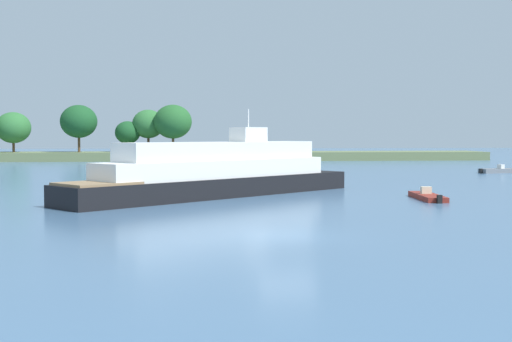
# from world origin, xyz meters

# --- Properties ---
(ground_plane) EXTENTS (400.00, 400.00, 0.00)m
(ground_plane) POSITION_xyz_m (0.00, 0.00, 0.00)
(ground_plane) COLOR #476B8E
(treeline_island) EXTENTS (94.40, 10.86, 9.85)m
(treeline_island) POSITION_xyz_m (-8.21, 91.17, 3.06)
(treeline_island) COLOR #66754C
(treeline_island) RESTS_ON ground
(small_motorboat) EXTENTS (1.87, 5.98, 0.85)m
(small_motorboat) POSITION_xyz_m (12.19, 16.25, 0.20)
(small_motorboat) COLOR maroon
(small_motorboat) RESTS_ON ground
(white_riverboat) EXTENTS (22.04, 19.63, 6.51)m
(white_riverboat) POSITION_xyz_m (-2.42, 19.84, 1.73)
(white_riverboat) COLOR black
(white_riverboat) RESTS_ON ground
(fishing_skiff) EXTENTS (4.98, 2.52, 1.02)m
(fishing_skiff) POSITION_xyz_m (31.94, 47.45, 0.29)
(fishing_skiff) COLOR slate
(fishing_skiff) RESTS_ON ground
(channel_buoy_red) EXTENTS (0.70, 0.70, 1.90)m
(channel_buoy_red) POSITION_xyz_m (3.87, 44.50, 0.81)
(channel_buoy_red) COLOR red
(channel_buoy_red) RESTS_ON ground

